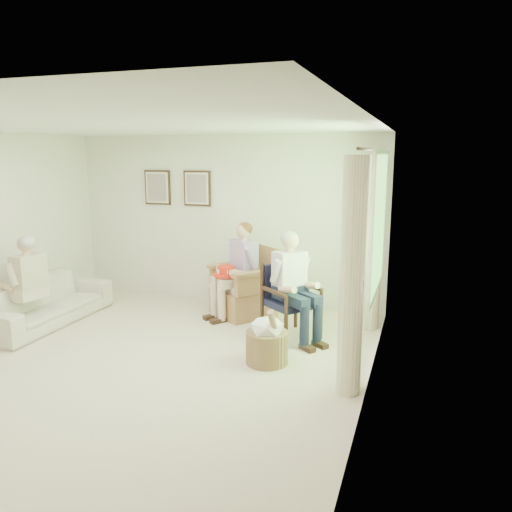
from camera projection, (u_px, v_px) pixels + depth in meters
name	position (u px, v px, depth m)	size (l,w,h in m)	color
floor	(132.00, 368.00, 5.48)	(5.50, 5.50, 0.00)	beige
back_wall	(225.00, 220.00, 7.78)	(5.00, 0.04, 2.60)	silver
right_wall	(368.00, 269.00, 4.44)	(0.04, 5.50, 2.60)	silver
ceiling	(119.00, 124.00, 4.97)	(5.00, 5.50, 0.02)	white
window	(378.00, 220.00, 5.51)	(0.13, 2.50, 1.63)	#2D6B23
curtain_left	(352.00, 278.00, 4.73)	(0.34, 0.34, 2.30)	beige
curtain_right	(373.00, 244.00, 6.55)	(0.34, 0.34, 2.30)	beige
framed_print_left	(157.00, 187.00, 8.01)	(0.45, 0.05, 0.55)	#382114
framed_print_right	(197.00, 188.00, 7.79)	(0.45, 0.05, 0.55)	#382114
wicker_armchair	(244.00, 293.00, 7.29)	(0.78, 0.78, 1.00)	#A2744C
wood_armchair	(293.00, 297.00, 6.39)	(0.60, 0.57, 0.93)	black
sofa	(45.00, 302.00, 6.89)	(0.79, 2.02, 0.59)	beige
person_wicker	(240.00, 264.00, 7.07)	(0.40, 0.63, 1.33)	beige
person_dark	(290.00, 279.00, 6.19)	(0.40, 0.62, 1.34)	#181F35
person_sofa	(25.00, 279.00, 6.51)	(0.42, 0.62, 1.25)	beige
red_hat	(226.00, 272.00, 7.00)	(0.35, 0.35, 0.14)	red
hatbox	(267.00, 340.00, 5.56)	(0.63, 0.63, 0.69)	tan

